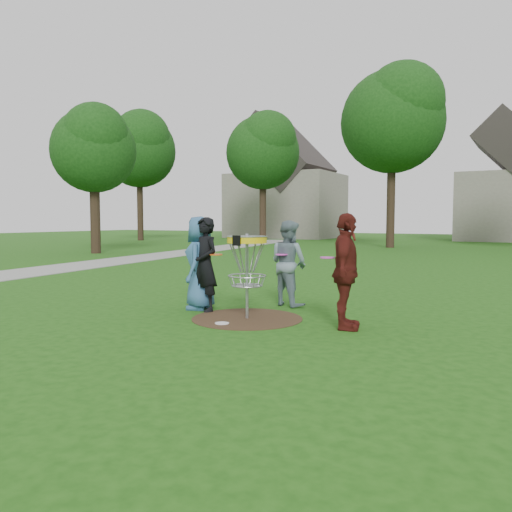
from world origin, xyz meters
The scene contains 11 objects.
ground centered at (0.00, 0.00, 0.00)m, with size 100.00×100.00×0.00m, color #19470F.
dirt_patch centered at (0.00, 0.00, 0.00)m, with size 1.80×1.80×0.01m, color #47331E.
concrete_path centered at (-10.00, 8.00, 0.01)m, with size 2.20×40.00×0.02m, color #9E9E99.
player_blue centered at (-1.17, 0.35, 0.83)m, with size 0.81×0.53×1.66m, color #315E88.
player_black centered at (-0.97, 0.22, 0.82)m, with size 0.60×0.39×1.65m, color black.
player_grey centered at (0.06, 1.45, 0.79)m, with size 0.77×0.60×1.59m, color slate.
player_maroon centered at (1.65, 0.03, 0.85)m, with size 1.00×0.42×1.70m, color #4F1712.
disc_on_grass centered at (-0.13, -0.56, 0.01)m, with size 0.22×0.22×0.02m, color silver.
disc_golf_basket centered at (0.00, 0.00, 1.02)m, with size 0.66×0.67×1.38m.
held_discs centered at (-0.05, 0.41, 1.01)m, with size 2.49×1.37×0.09m.
tree_row centered at (0.44, 20.67, 6.21)m, with size 51.20×17.42×9.90m.
Camera 1 is at (3.99, -6.93, 1.61)m, focal length 35.00 mm.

